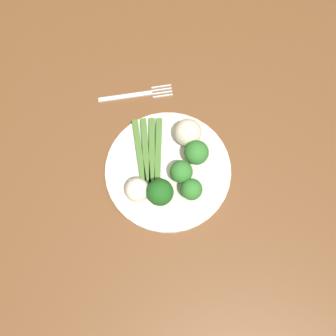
# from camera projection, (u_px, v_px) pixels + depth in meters

# --- Properties ---
(ground_plane) EXTENTS (6.00, 6.00, 0.02)m
(ground_plane) POSITION_uv_depth(u_px,v_px,m) (175.00, 228.00, 1.50)
(ground_plane) COLOR #B7A88E
(dining_table) EXTENTS (1.34, 0.95, 0.76)m
(dining_table) POSITION_uv_depth(u_px,v_px,m) (181.00, 184.00, 0.87)
(dining_table) COLOR brown
(dining_table) RESTS_ON ground_plane
(plate) EXTENTS (0.26, 0.26, 0.01)m
(plate) POSITION_uv_depth(u_px,v_px,m) (168.00, 170.00, 0.76)
(plate) COLOR silver
(plate) RESTS_ON dining_table
(asparagus_bundle) EXTENTS (0.16, 0.06, 0.01)m
(asparagus_bundle) POSITION_uv_depth(u_px,v_px,m) (149.00, 154.00, 0.76)
(asparagus_bundle) COLOR #47752D
(asparagus_bundle) RESTS_ON plate
(broccoli_near_center) EXTENTS (0.05, 0.05, 0.06)m
(broccoli_near_center) POSITION_uv_depth(u_px,v_px,m) (196.00, 153.00, 0.73)
(broccoli_near_center) COLOR #609E3D
(broccoli_near_center) RESTS_ON plate
(broccoli_outer_edge) EXTENTS (0.04, 0.04, 0.06)m
(broccoli_outer_edge) POSITION_uv_depth(u_px,v_px,m) (181.00, 172.00, 0.72)
(broccoli_outer_edge) COLOR #609E3D
(broccoli_outer_edge) RESTS_ON plate
(broccoli_left) EXTENTS (0.05, 0.05, 0.06)m
(broccoli_left) POSITION_uv_depth(u_px,v_px,m) (160.00, 192.00, 0.70)
(broccoli_left) COLOR #4C7F2B
(broccoli_left) RESTS_ON plate
(broccoli_right) EXTENTS (0.04, 0.04, 0.05)m
(broccoli_right) POSITION_uv_depth(u_px,v_px,m) (192.00, 189.00, 0.71)
(broccoli_right) COLOR #609E3D
(broccoli_right) RESTS_ON plate
(cauliflower_mid) EXTENTS (0.06, 0.06, 0.06)m
(cauliflower_mid) POSITION_uv_depth(u_px,v_px,m) (188.00, 132.00, 0.75)
(cauliflower_mid) COLOR beige
(cauliflower_mid) RESTS_ON plate
(cauliflower_back_right) EXTENTS (0.05, 0.05, 0.05)m
(cauliflower_back_right) POSITION_uv_depth(u_px,v_px,m) (137.00, 190.00, 0.72)
(cauliflower_back_right) COLOR white
(cauliflower_back_right) RESTS_ON plate
(fork) EXTENTS (0.03, 0.17, 0.00)m
(fork) POSITION_uv_depth(u_px,v_px,m) (137.00, 95.00, 0.82)
(fork) COLOR silver
(fork) RESTS_ON dining_table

